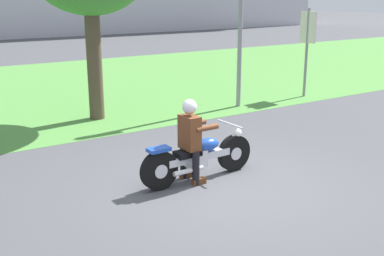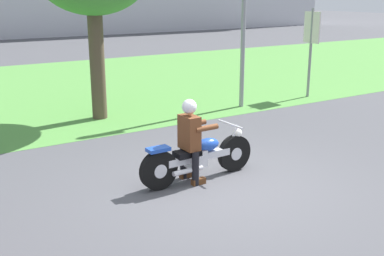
{
  "view_description": "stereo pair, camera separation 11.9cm",
  "coord_description": "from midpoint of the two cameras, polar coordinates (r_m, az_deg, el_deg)",
  "views": [
    {
      "loc": [
        -4.4,
        -5.79,
        3.03
      ],
      "look_at": [
        -0.19,
        0.68,
        0.85
      ],
      "focal_mm": 44.99,
      "sensor_mm": 36.0,
      "label": 1
    },
    {
      "loc": [
        -4.3,
        -5.85,
        3.03
      ],
      "look_at": [
        -0.19,
        0.68,
        0.85
      ],
      "focal_mm": 44.99,
      "sensor_mm": 36.0,
      "label": 2
    }
  ],
  "objects": [
    {
      "name": "grass_verge",
      "position": [
        16.33,
        -17.04,
        4.41
      ],
      "size": [
        60.0,
        12.0,
        0.01
      ],
      "primitive_type": "cube",
      "color": "#549342",
      "rests_on": "ground"
    },
    {
      "name": "ground",
      "position": [
        7.87,
        3.47,
        -6.9
      ],
      "size": [
        120.0,
        120.0,
        0.0
      ],
      "primitive_type": "plane",
      "color": "#4C4C51"
    },
    {
      "name": "sign_banner",
      "position": [
        14.7,
        13.29,
        10.27
      ],
      "size": [
        0.08,
        0.6,
        2.6
      ],
      "color": "gray",
      "rests_on": "ground"
    },
    {
      "name": "rider_lead",
      "position": [
        7.78,
        -0.62,
        -0.75
      ],
      "size": [
        0.56,
        0.48,
        1.4
      ],
      "rotation": [
        0.0,
        0.0,
        0.03
      ],
      "color": "black",
      "rests_on": "ground"
    },
    {
      "name": "motorcycle_lead",
      "position": [
        8.0,
        0.4,
        -3.48
      ],
      "size": [
        2.17,
        0.66,
        0.88
      ],
      "rotation": [
        0.0,
        0.0,
        0.03
      ],
      "color": "black",
      "rests_on": "ground"
    }
  ]
}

